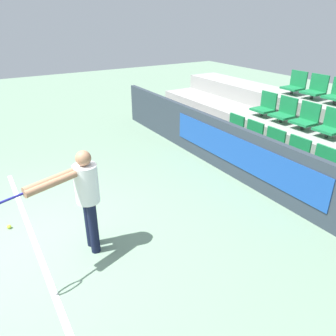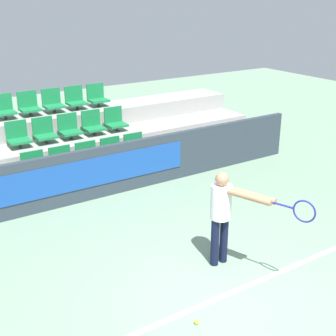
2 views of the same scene
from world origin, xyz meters
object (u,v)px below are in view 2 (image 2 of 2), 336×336
Objects in this scene: stadium_chair_0 at (34,168)px; stadium_chair_5 at (18,136)px; stadium_chair_14 at (97,97)px; tennis_ball at (197,322)px; stadium_chair_2 at (88,157)px; stadium_chair_6 at (44,132)px; stadium_chair_9 at (115,121)px; stadium_chair_1 at (62,162)px; stadium_chair_11 at (29,105)px; stadium_chair_4 at (135,148)px; stadium_chair_12 at (53,102)px; tennis_player at (226,210)px; stadium_chair_3 at (112,152)px; stadium_chair_7 at (69,128)px; stadium_chair_13 at (76,99)px; stadium_chair_10 at (4,109)px; stadium_chair_8 at (93,124)px.

stadium_chair_0 is 1.07m from stadium_chair_5.
stadium_chair_14 is 7.39m from tennis_ball.
stadium_chair_14 is at bearing 59.08° from stadium_chair_2.
stadium_chair_6 and stadium_chair_9 have the same top height.
stadium_chair_1 is 1.07m from stadium_chair_6.
stadium_chair_11 is (0.59, 0.98, 0.41)m from stadium_chair_5.
stadium_chair_5 is at bearing 157.35° from stadium_chair_4.
stadium_chair_2 is at bearing -90.00° from stadium_chair_12.
stadium_chair_12 reaches higher than stadium_chair_2.
stadium_chair_14 is at bearing 90.00° from stadium_chair_4.
stadium_chair_1 is 1.00× the size of stadium_chair_2.
tennis_player is at bearing 37.67° from tennis_ball.
stadium_chair_2 is 1.00× the size of stadium_chair_12.
stadium_chair_2 is 1.00× the size of stadium_chair_11.
stadium_chair_14 is (0.59, 1.97, 0.83)m from stadium_chair_3.
tennis_ball is (-1.91, -6.98, -1.46)m from stadium_chair_14.
stadium_chair_7 is at bearing -90.00° from stadium_chair_12.
stadium_chair_13 is at bearing 48.06° from stadium_chair_0.
stadium_chair_3 is at bearing -59.08° from stadium_chair_7.
stadium_chair_5 reaches higher than stadium_chair_3.
stadium_chair_13 reaches higher than stadium_chair_6.
stadium_chair_13 is at bearing 73.33° from stadium_chair_2.
stadium_chair_7 reaches higher than stadium_chair_3.
tennis_player reaches higher than stadium_chair_0.
stadium_chair_13 is at bearing 29.09° from stadium_chair_5.
stadium_chair_13 is at bearing 106.67° from stadium_chair_4.
stadium_chair_14 reaches higher than stadium_chair_1.
stadium_chair_13 is (0.59, 0.00, 0.00)m from stadium_chair_12.
stadium_chair_12 reaches higher than stadium_chair_3.
stadium_chair_14 is at bearing 29.09° from stadium_chair_6.
stadium_chair_2 is 1.00× the size of stadium_chair_3.
stadium_chair_4 is at bearing -39.85° from stadium_chair_7.
stadium_chair_13 is (1.77, 1.97, 0.83)m from stadium_chair_0.
stadium_chair_11 is at bearing 131.94° from stadium_chair_4.
stadium_chair_0 is 1.00× the size of stadium_chair_13.
stadium_chair_10 is at bearing 180.00° from stadium_chair_12.
stadium_chair_14 is (1.77, 1.97, 0.83)m from stadium_chair_1.
stadium_chair_6 is 1.07m from stadium_chair_11.
stadium_chair_3 is at bearing 68.75° from tennis_player.
tennis_player is (1.63, -6.07, -0.54)m from stadium_chair_10.
stadium_chair_2 is 2.44m from stadium_chair_10.
stadium_chair_8 is 0.37× the size of tennis_player.
stadium_chair_14 reaches higher than stadium_chair_7.
stadium_chair_3 is 1.00× the size of stadium_chair_6.
stadium_chair_10 reaches higher than tennis_player.
stadium_chair_13 is 0.59m from stadium_chair_14.
tennis_player is at bearing -75.79° from stadium_chair_1.
stadium_chair_0 is at bearing -157.35° from stadium_chair_9.
stadium_chair_3 is 2.21m from stadium_chair_12.
stadium_chair_8 is at bearing -29.09° from stadium_chair_10.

